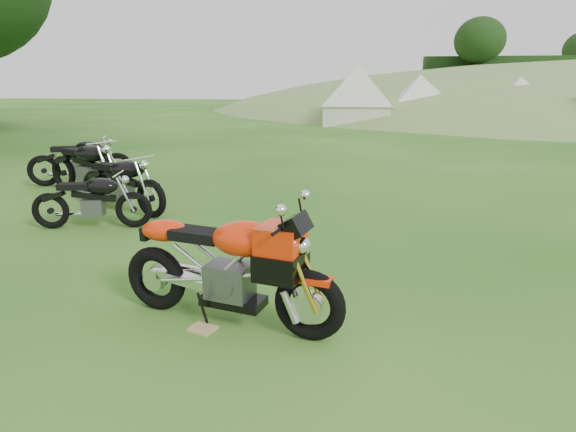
% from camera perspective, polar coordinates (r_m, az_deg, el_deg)
% --- Properties ---
extents(ground, '(120.00, 120.00, 0.00)m').
position_cam_1_polar(ground, '(5.13, 2.25, -8.64)').
color(ground, '#194D10').
rests_on(ground, ground).
extents(sport_motorcycle, '(2.11, 0.99, 1.23)m').
position_cam_1_polar(sport_motorcycle, '(4.25, -7.25, -5.02)').
color(sport_motorcycle, red).
rests_on(sport_motorcycle, ground).
extents(plywood_board, '(0.28, 0.25, 0.02)m').
position_cam_1_polar(plywood_board, '(4.41, -10.09, -12.99)').
color(plywood_board, tan).
rests_on(plywood_board, ground).
extents(vintage_moto_a, '(1.73, 0.71, 0.89)m').
position_cam_1_polar(vintage_moto_a, '(7.66, -22.30, 1.86)').
color(vintage_moto_a, black).
rests_on(vintage_moto_a, ground).
extents(vintage_moto_b, '(1.97, 1.24, 1.03)m').
position_cam_1_polar(vintage_moto_b, '(8.46, -19.16, 3.86)').
color(vintage_moto_b, black).
rests_on(vintage_moto_b, ground).
extents(vintage_moto_c, '(2.16, 1.35, 1.13)m').
position_cam_1_polar(vintage_moto_c, '(10.04, -22.80, 5.51)').
color(vintage_moto_c, black).
rests_on(vintage_moto_c, ground).
extents(vintage_moto_d, '(2.07, 1.20, 1.07)m').
position_cam_1_polar(vintage_moto_d, '(11.10, -23.39, 6.14)').
color(vintage_moto_d, black).
rests_on(vintage_moto_d, ground).
extents(tent_left, '(3.31, 3.31, 2.84)m').
position_cam_1_polar(tent_left, '(25.67, 8.23, 13.81)').
color(tent_left, beige).
rests_on(tent_left, ground).
extents(tent_mid, '(3.25, 3.25, 2.57)m').
position_cam_1_polar(tent_mid, '(27.43, 15.26, 13.26)').
color(tent_mid, beige).
rests_on(tent_mid, ground).
extents(tent_right, '(2.99, 2.99, 2.49)m').
position_cam_1_polar(tent_right, '(27.87, 25.64, 12.26)').
color(tent_right, beige).
rests_on(tent_right, ground).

